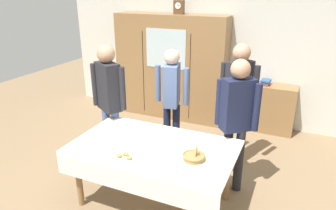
# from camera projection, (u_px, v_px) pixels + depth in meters

# --- Properties ---
(ground_plane) EXTENTS (12.00, 12.00, 0.00)m
(ground_plane) POSITION_uv_depth(u_px,v_px,m) (162.00, 192.00, 3.91)
(ground_plane) COLOR #846B4C
(ground_plane) RESTS_ON ground
(back_wall) EXTENTS (6.40, 0.10, 2.70)m
(back_wall) POSITION_uv_depth(u_px,v_px,m) (222.00, 50.00, 5.69)
(back_wall) COLOR silver
(back_wall) RESTS_ON ground
(dining_table) EXTENTS (1.83, 1.09, 0.76)m
(dining_table) POSITION_uv_depth(u_px,v_px,m) (152.00, 154.00, 3.47)
(dining_table) COLOR olive
(dining_table) RESTS_ON ground
(wall_cabinet) EXTENTS (2.16, 0.46, 1.98)m
(wall_cabinet) POSITION_uv_depth(u_px,v_px,m) (171.00, 67.00, 5.91)
(wall_cabinet) COLOR olive
(wall_cabinet) RESTS_ON ground
(mantel_clock) EXTENTS (0.18, 0.11, 0.24)m
(mantel_clock) POSITION_uv_depth(u_px,v_px,m) (179.00, 7.00, 5.45)
(mantel_clock) COLOR brown
(mantel_clock) RESTS_ON wall_cabinet
(bookshelf_low) EXTENTS (1.08, 0.35, 0.85)m
(bookshelf_low) POSITION_uv_depth(u_px,v_px,m) (263.00, 108.00, 5.48)
(bookshelf_low) COLOR olive
(bookshelf_low) RESTS_ON ground
(book_stack) EXTENTS (0.17, 0.22, 0.09)m
(book_stack) POSITION_uv_depth(u_px,v_px,m) (266.00, 82.00, 5.31)
(book_stack) COLOR #99332D
(book_stack) RESTS_ON bookshelf_low
(tea_cup_near_right) EXTENTS (0.13, 0.13, 0.06)m
(tea_cup_near_right) POSITION_uv_depth(u_px,v_px,m) (123.00, 125.00, 3.93)
(tea_cup_near_right) COLOR silver
(tea_cup_near_right) RESTS_ON dining_table
(tea_cup_front_edge) EXTENTS (0.13, 0.13, 0.06)m
(tea_cup_front_edge) POSITION_uv_depth(u_px,v_px,m) (213.00, 145.00, 3.43)
(tea_cup_front_edge) COLOR white
(tea_cup_front_edge) RESTS_ON dining_table
(tea_cup_mid_left) EXTENTS (0.13, 0.13, 0.06)m
(tea_cup_mid_left) POSITION_uv_depth(u_px,v_px,m) (108.00, 149.00, 3.35)
(tea_cup_mid_left) COLOR white
(tea_cup_mid_left) RESTS_ON dining_table
(tea_cup_mid_right) EXTENTS (0.13, 0.13, 0.06)m
(tea_cup_mid_right) POSITION_uv_depth(u_px,v_px,m) (169.00, 144.00, 3.45)
(tea_cup_mid_right) COLOR white
(tea_cup_mid_right) RESTS_ON dining_table
(bread_basket) EXTENTS (0.24, 0.24, 0.16)m
(bread_basket) POSITION_uv_depth(u_px,v_px,m) (194.00, 157.00, 3.18)
(bread_basket) COLOR #9E7542
(bread_basket) RESTS_ON dining_table
(pastry_plate) EXTENTS (0.28, 0.28, 0.05)m
(pastry_plate) POSITION_uv_depth(u_px,v_px,m) (124.00, 158.00, 3.19)
(pastry_plate) COLOR white
(pastry_plate) RESTS_ON dining_table
(spoon_far_left) EXTENTS (0.12, 0.02, 0.01)m
(spoon_far_left) POSITION_uv_depth(u_px,v_px,m) (224.00, 158.00, 3.22)
(spoon_far_left) COLOR silver
(spoon_far_left) RESTS_ON dining_table
(spoon_far_right) EXTENTS (0.12, 0.02, 0.01)m
(spoon_far_right) POSITION_uv_depth(u_px,v_px,m) (172.00, 154.00, 3.29)
(spoon_far_right) COLOR silver
(spoon_far_right) RESTS_ON dining_table
(spoon_mid_left) EXTENTS (0.12, 0.02, 0.01)m
(spoon_mid_left) POSITION_uv_depth(u_px,v_px,m) (164.00, 130.00, 3.83)
(spoon_mid_left) COLOR silver
(spoon_mid_left) RESTS_ON dining_table
(person_near_right_end) EXTENTS (0.52, 0.38, 1.69)m
(person_near_right_end) POSITION_uv_depth(u_px,v_px,m) (237.00, 114.00, 3.62)
(person_near_right_end) COLOR #232328
(person_near_right_end) RESTS_ON ground
(person_behind_table_right) EXTENTS (0.52, 0.40, 1.63)m
(person_behind_table_right) POSITION_uv_depth(u_px,v_px,m) (172.00, 93.00, 4.48)
(person_behind_table_right) COLOR #191E38
(person_behind_table_right) RESTS_ON ground
(person_behind_table_left) EXTENTS (0.52, 0.35, 1.75)m
(person_behind_table_left) POSITION_uv_depth(u_px,v_px,m) (109.00, 95.00, 4.15)
(person_behind_table_left) COLOR slate
(person_behind_table_left) RESTS_ON ground
(person_beside_shelf) EXTENTS (0.52, 0.41, 1.76)m
(person_beside_shelf) POSITION_uv_depth(u_px,v_px,m) (238.00, 93.00, 4.18)
(person_beside_shelf) COLOR silver
(person_beside_shelf) RESTS_ON ground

